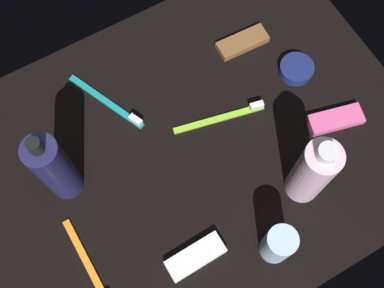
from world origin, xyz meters
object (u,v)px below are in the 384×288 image
bodywash_bottle (313,172)px  toothbrush_teal (110,104)px  toothbrush_lime (225,116)px  deodorant_stick (278,244)px  lotion_bottle (54,168)px  snack_bar_pink (336,119)px  toothbrush_orange (91,271)px  snack_bar_white (196,257)px  snack_bar_brown (242,42)px  cream_tin_left (296,69)px

bodywash_bottle → toothbrush_teal: bearing=-54.3°
bodywash_bottle → toothbrush_lime: (5.09, -18.62, -8.15)cm
deodorant_stick → toothbrush_teal: deodorant_stick is taller
lotion_bottle → snack_bar_pink: lotion_bottle is taller
bodywash_bottle → snack_bar_pink: size_ratio=1.83×
deodorant_stick → toothbrush_orange: bearing=-22.8°
toothbrush_orange → snack_bar_white: 17.88cm
toothbrush_teal → snack_bar_pink: size_ratio=1.63×
snack_bar_pink → snack_bar_white: same height
toothbrush_teal → snack_bar_brown: size_ratio=1.63×
bodywash_bottle → snack_bar_brown: (-6.47, -30.77, -8.00)cm
lotion_bottle → toothbrush_orange: lotion_bottle is taller
cream_tin_left → deodorant_stick: bearing=49.8°
toothbrush_teal → snack_bar_brown: toothbrush_teal is taller
deodorant_stick → lotion_bottle: bearing=-47.4°
toothbrush_orange → toothbrush_lime: size_ratio=1.01×
snack_bar_brown → snack_bar_pink: same height
deodorant_stick → snack_bar_white: bearing=-23.6°
toothbrush_teal → deodorant_stick: bearing=107.6°
lotion_bottle → cream_tin_left: size_ratio=3.16×
toothbrush_teal → snack_bar_brown: bearing=178.0°
deodorant_stick → snack_bar_brown: deodorant_stick is taller
toothbrush_orange → snack_bar_pink: toothbrush_orange is taller
snack_bar_pink → snack_bar_white: bearing=28.6°
bodywash_bottle → snack_bar_pink: bearing=-149.6°
bodywash_bottle → snack_bar_pink: 16.89cm
snack_bar_pink → cream_tin_left: size_ratio=1.55×
lotion_bottle → snack_bar_white: lotion_bottle is taller
toothbrush_teal → snack_bar_brown: 29.34cm
deodorant_stick → cream_tin_left: deodorant_stick is taller
lotion_bottle → snack_bar_pink: size_ratio=2.04×
lotion_bottle → toothbrush_teal: lotion_bottle is taller
lotion_bottle → cream_tin_left: 49.72cm
snack_bar_pink → lotion_bottle: bearing=-1.1°
toothbrush_teal → snack_bar_white: (0.19, 33.25, 0.14)cm
snack_bar_brown → snack_bar_pink: size_ratio=1.00×
toothbrush_orange → toothbrush_lime: bearing=-158.9°
toothbrush_teal → snack_bar_pink: 43.15cm
snack_bar_brown → snack_bar_white: (29.51, 32.22, 0.00)cm
bodywash_bottle → toothbrush_teal: 39.99cm
bodywash_bottle → lotion_bottle: bearing=-30.3°
toothbrush_orange → snack_bar_pink: 52.48cm
lotion_bottle → snack_bar_pink: bearing=164.3°
toothbrush_lime → snack_bar_white: toothbrush_lime is taller
lotion_bottle → deodorant_stick: 38.76cm
deodorant_stick → toothbrush_orange: deodorant_stick is taller
toothbrush_lime → snack_bar_white: 26.92cm
lotion_bottle → snack_bar_brown: size_ratio=2.04×
snack_bar_brown → cream_tin_left: size_ratio=1.55×
bodywash_bottle → cream_tin_left: 24.89cm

